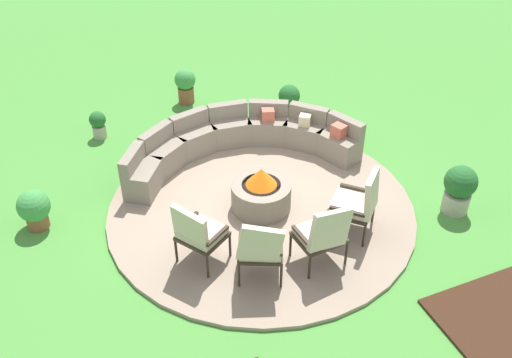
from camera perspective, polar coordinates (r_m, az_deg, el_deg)
name	(u,v)px	position (r m, az deg, el deg)	size (l,w,h in m)	color
ground_plane	(261,210)	(8.90, 0.50, -3.04)	(24.00, 24.00, 0.00)	#478C38
patio_circle	(261,208)	(8.88, 0.50, -2.89)	(4.67, 4.67, 0.06)	gray
fire_pit	(261,193)	(8.69, 0.51, -1.34)	(0.91, 0.91, 0.71)	gray
curved_stone_bench	(238,141)	(9.83, -1.82, 3.74)	(3.99, 1.82, 0.72)	gray
lounge_chair_front_left	(198,232)	(7.64, -5.74, -5.21)	(0.76, 0.79, 1.03)	#2D2319
lounge_chair_front_right	(260,246)	(7.41, 0.44, -6.65)	(0.77, 0.78, 1.03)	#2D2319
lounge_chair_back_left	(323,233)	(7.64, 6.63, -5.33)	(0.67, 0.58, 1.03)	#2D2319
lounge_chair_back_right	(358,201)	(8.23, 10.05, -2.18)	(0.85, 0.87, 1.03)	#2D2319
potted_plant_0	(289,98)	(11.23, 3.29, 7.96)	(0.41, 0.41, 0.58)	#605B56
potted_plant_1	(459,188)	(9.15, 19.38, -0.82)	(0.49, 0.49, 0.78)	#A89E8E
potted_plant_2	(34,208)	(8.98, -21.00, -2.71)	(0.48, 0.48, 0.63)	brown
potted_plant_3	(185,84)	(11.62, -6.97, 9.23)	(0.41, 0.41, 0.71)	brown
potted_plant_4	(98,124)	(10.83, -15.28, 5.28)	(0.30, 0.30, 0.52)	#A89E8E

